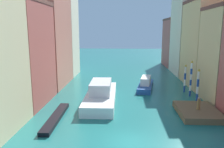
# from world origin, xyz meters

# --- Properties ---
(ground_plane) EXTENTS (154.00, 154.00, 0.00)m
(ground_plane) POSITION_xyz_m (0.00, 24.50, 0.00)
(ground_plane) COLOR #1E6B66
(building_left_1) EXTENTS (6.81, 9.31, 13.44)m
(building_left_1) POSITION_xyz_m (-14.00, 10.17, 6.73)
(building_left_1) COLOR #B25147
(building_left_1) RESTS_ON ground
(building_left_2) EXTENTS (6.81, 10.86, 20.95)m
(building_left_2) POSITION_xyz_m (-14.00, 20.61, 10.48)
(building_left_2) COLOR #C6705B
(building_left_2) RESTS_ON ground
(building_left_3) EXTENTS (6.81, 7.31, 19.94)m
(building_left_3) POSITION_xyz_m (-14.00, 29.75, 9.98)
(building_left_3) COLOR beige
(building_left_3) RESTS_ON ground
(building_right_2) EXTENTS (6.81, 10.58, 14.81)m
(building_right_2) POSITION_xyz_m (14.00, 21.73, 7.42)
(building_right_2) COLOR #DBB77A
(building_right_2) RESTS_ON ground
(building_right_3) EXTENTS (6.81, 10.57, 17.56)m
(building_right_3) POSITION_xyz_m (14.00, 32.60, 8.79)
(building_right_3) COLOR beige
(building_right_3) RESTS_ON ground
(building_right_4) EXTENTS (6.81, 11.10, 12.68)m
(building_right_4) POSITION_xyz_m (14.00, 43.54, 6.35)
(building_right_4) COLOR #B25147
(building_right_4) RESTS_ON ground
(waterfront_dock) EXTENTS (4.46, 6.09, 0.69)m
(waterfront_dock) POSITION_xyz_m (8.13, 7.02, 0.34)
(waterfront_dock) COLOR brown
(waterfront_dock) RESTS_ON ground
(person_on_dock) EXTENTS (0.36, 0.36, 1.53)m
(person_on_dock) POSITION_xyz_m (8.09, 6.73, 1.39)
(person_on_dock) COLOR olive
(person_on_dock) RESTS_ON waterfront_dock
(mooring_pole_0) EXTENTS (0.34, 0.34, 4.48)m
(mooring_pole_0) POSITION_xyz_m (9.62, 12.06, 2.29)
(mooring_pole_0) COLOR #1E479E
(mooring_pole_0) RESTS_ON ground
(mooring_pole_1) EXTENTS (0.33, 0.33, 5.26)m
(mooring_pole_1) POSITION_xyz_m (9.38, 14.54, 2.68)
(mooring_pole_1) COLOR #1E479E
(mooring_pole_1) RESTS_ON ground
(mooring_pole_2) EXTENTS (0.32, 0.32, 4.34)m
(mooring_pole_2) POSITION_xyz_m (9.14, 16.79, 2.22)
(mooring_pole_2) COLOR #1E479E
(mooring_pole_2) RESTS_ON ground
(vaporetto_white) EXTENTS (3.99, 12.44, 2.86)m
(vaporetto_white) POSITION_xyz_m (-3.54, 11.18, 1.01)
(vaporetto_white) COLOR white
(vaporetto_white) RESTS_ON ground
(gondola_black) EXTENTS (1.28, 8.54, 0.44)m
(gondola_black) POSITION_xyz_m (-7.87, 4.70, 0.22)
(gondola_black) COLOR black
(gondola_black) RESTS_ON ground
(motorboat_0) EXTENTS (3.48, 8.13, 2.00)m
(motorboat_0) POSITION_xyz_m (3.23, 18.63, 0.74)
(motorboat_0) COLOR #234C93
(motorboat_0) RESTS_ON ground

